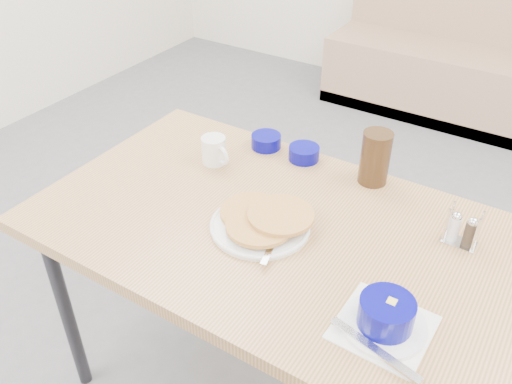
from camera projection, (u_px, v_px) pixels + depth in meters
The scene contains 9 objects.
booth_bench at pixel (480, 66), 3.46m from camera, with size 1.90×0.56×1.22m.
dining_table at pixel (283, 245), 1.51m from camera, with size 1.40×0.80×0.76m.
pancake_plate at pixel (262, 221), 1.47m from camera, with size 0.27×0.28×0.05m.
coffee_mug at pixel (214, 150), 1.72m from camera, with size 0.11×0.08×0.09m.
grits_setting at pixel (385, 317), 1.17m from camera, with size 0.22×0.21×0.08m.
creamer_bowl at pixel (266, 141), 1.81m from camera, with size 0.10×0.10×0.04m.
butter_bowl at pixel (304, 153), 1.75m from camera, with size 0.10×0.10×0.04m.
amber_tumbler at pixel (375, 158), 1.61m from camera, with size 0.09×0.09×0.17m, color #332110.
condiment_caddy at pixel (461, 232), 1.40m from camera, with size 0.09×0.05×0.11m.
Camera 1 is at (0.55, -0.76, 1.69)m, focal length 38.00 mm.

